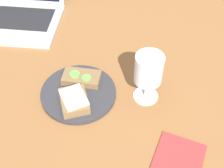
# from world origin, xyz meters

# --- Properties ---
(wooden_table) EXTENTS (1.40, 1.40, 0.03)m
(wooden_table) POSITION_xyz_m (0.00, 0.00, 0.01)
(wooden_table) COLOR brown
(wooden_table) RESTS_ON ground
(plate) EXTENTS (0.22, 0.22, 0.01)m
(plate) POSITION_xyz_m (-0.05, -0.06, 0.04)
(plate) COLOR #333338
(plate) RESTS_ON wooden_table
(sandwich_with_cucumber) EXTENTS (0.11, 0.07, 0.03)m
(sandwich_with_cucumber) POSITION_xyz_m (-0.05, -0.02, 0.06)
(sandwich_with_cucumber) COLOR brown
(sandwich_with_cucumber) RESTS_ON plate
(sandwich_with_cheese) EXTENTS (0.10, 0.11, 0.03)m
(sandwich_with_cheese) POSITION_xyz_m (-0.06, -0.11, 0.06)
(sandwich_with_cheese) COLOR brown
(sandwich_with_cheese) RESTS_ON plate
(wine_glass) EXTENTS (0.08, 0.08, 0.16)m
(wine_glass) POSITION_xyz_m (0.14, -0.05, 0.13)
(wine_glass) COLOR white
(wine_glass) RESTS_ON wooden_table
(laptop) EXTENTS (0.32, 0.29, 0.20)m
(laptop) POSITION_xyz_m (-0.35, 0.30, 0.07)
(laptop) COLOR #ADAFB5
(laptop) RESTS_ON wooden_table
(napkin) EXTENTS (0.15, 0.17, 0.00)m
(napkin) POSITION_xyz_m (0.23, -0.25, 0.03)
(napkin) COLOR #B23333
(napkin) RESTS_ON wooden_table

